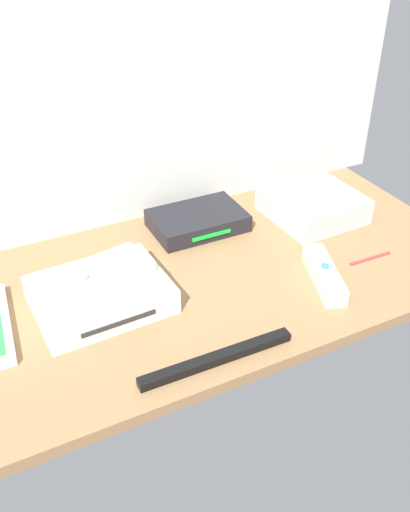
{
  "coord_description": "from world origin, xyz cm",
  "views": [
    {
      "loc": [
        -36.13,
        -72.02,
        58.59
      ],
      "look_at": [
        0.0,
        0.0,
        4.0
      ],
      "focal_mm": 39.73,
      "sensor_mm": 36.0,
      "label": 1
    }
  ],
  "objects_px": {
    "game_console": "(100,294)",
    "remote_wand": "(324,274)",
    "mini_computer": "(313,204)",
    "network_router": "(198,221)",
    "stylus_pen": "(370,257)",
    "sensor_bar": "(217,358)",
    "remote_classic_pad": "(105,272)"
  },
  "relations": [
    {
      "from": "remote_classic_pad",
      "to": "sensor_bar",
      "type": "relative_size",
      "value": 0.65
    },
    {
      "from": "mini_computer",
      "to": "network_router",
      "type": "bearing_deg",
      "value": 165.17
    },
    {
      "from": "game_console",
      "to": "remote_classic_pad",
      "type": "bearing_deg",
      "value": 31.23
    },
    {
      "from": "network_router",
      "to": "remote_classic_pad",
      "type": "bearing_deg",
      "value": -149.23
    },
    {
      "from": "mini_computer",
      "to": "remote_wand",
      "type": "bearing_deg",
      "value": -120.57
    },
    {
      "from": "remote_wand",
      "to": "stylus_pen",
      "type": "height_order",
      "value": "remote_wand"
    },
    {
      "from": "sensor_bar",
      "to": "stylus_pen",
      "type": "height_order",
      "value": "sensor_bar"
    },
    {
      "from": "mini_computer",
      "to": "sensor_bar",
      "type": "bearing_deg",
      "value": -142.31
    },
    {
      "from": "network_router",
      "to": "remote_wand",
      "type": "relative_size",
      "value": 1.19
    },
    {
      "from": "mini_computer",
      "to": "network_router",
      "type": "height_order",
      "value": "mini_computer"
    },
    {
      "from": "sensor_bar",
      "to": "stylus_pen",
      "type": "relative_size",
      "value": 2.67
    },
    {
      "from": "game_console",
      "to": "remote_wand",
      "type": "bearing_deg",
      "value": -19.31
    },
    {
      "from": "game_console",
      "to": "network_router",
      "type": "height_order",
      "value": "game_console"
    },
    {
      "from": "game_console",
      "to": "network_router",
      "type": "xyz_separation_m",
      "value": [
        0.25,
        0.15,
        -0.0
      ]
    },
    {
      "from": "mini_computer",
      "to": "remote_wand",
      "type": "xyz_separation_m",
      "value": [
        -0.12,
        -0.2,
        -0.01
      ]
    },
    {
      "from": "network_router",
      "to": "stylus_pen",
      "type": "height_order",
      "value": "network_router"
    },
    {
      "from": "mini_computer",
      "to": "remote_classic_pad",
      "type": "relative_size",
      "value": 1.13
    },
    {
      "from": "game_console",
      "to": "sensor_bar",
      "type": "height_order",
      "value": "game_console"
    },
    {
      "from": "remote_classic_pad",
      "to": "sensor_bar",
      "type": "height_order",
      "value": "remote_classic_pad"
    },
    {
      "from": "remote_classic_pad",
      "to": "sensor_bar",
      "type": "xyz_separation_m",
      "value": [
        0.09,
        -0.21,
        -0.05
      ]
    },
    {
      "from": "game_console",
      "to": "sensor_bar",
      "type": "xyz_separation_m",
      "value": [
        0.11,
        -0.2,
        -0.01
      ]
    },
    {
      "from": "network_router",
      "to": "stylus_pen",
      "type": "xyz_separation_m",
      "value": [
        0.23,
        -0.24,
        -0.01
      ]
    },
    {
      "from": "mini_computer",
      "to": "network_router",
      "type": "relative_size",
      "value": 0.98
    },
    {
      "from": "game_console",
      "to": "remote_wand",
      "type": "relative_size",
      "value": 1.43
    },
    {
      "from": "network_router",
      "to": "sensor_bar",
      "type": "distance_m",
      "value": 0.38
    },
    {
      "from": "game_console",
      "to": "remote_wand",
      "type": "height_order",
      "value": "game_console"
    },
    {
      "from": "stylus_pen",
      "to": "remote_classic_pad",
      "type": "bearing_deg",
      "value": 167.46
    },
    {
      "from": "mini_computer",
      "to": "remote_wand",
      "type": "distance_m",
      "value": 0.23
    },
    {
      "from": "mini_computer",
      "to": "network_router",
      "type": "distance_m",
      "value": 0.24
    },
    {
      "from": "network_router",
      "to": "stylus_pen",
      "type": "relative_size",
      "value": 2.01
    },
    {
      "from": "remote_wand",
      "to": "sensor_bar",
      "type": "bearing_deg",
      "value": -141.12
    },
    {
      "from": "network_router",
      "to": "sensor_bar",
      "type": "xyz_separation_m",
      "value": [
        -0.14,
        -0.35,
        -0.01
      ]
    }
  ]
}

